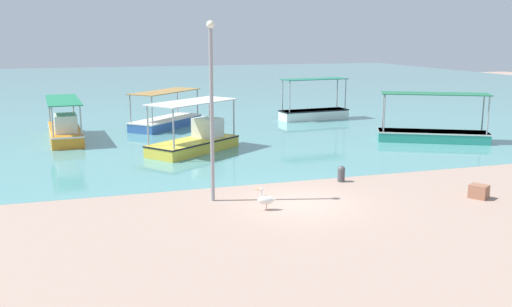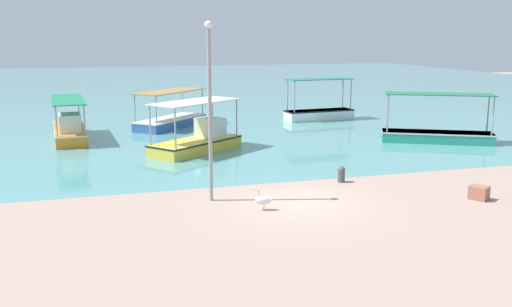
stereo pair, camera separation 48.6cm
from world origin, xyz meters
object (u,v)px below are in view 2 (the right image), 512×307
at_px(lamp_post, 210,103).
at_px(cargo_crate, 479,193).
at_px(fishing_boat_near_right, 319,112).
at_px(fishing_boat_outer, 171,120).
at_px(mooring_bollard, 341,174).
at_px(fishing_boat_near_left, 70,129).
at_px(pelican, 263,200).
at_px(fishing_boat_center, 437,133).
at_px(fishing_boat_far_left, 198,139).

height_order(lamp_post, cargo_crate, lamp_post).
distance_m(fishing_boat_near_right, lamp_post, 21.43).
xyz_separation_m(fishing_boat_outer, cargo_crate, (8.59, -19.96, -0.23)).
height_order(fishing_boat_near_right, mooring_bollard, fishing_boat_near_right).
relative_size(fishing_boat_near_left, pelican, 8.10).
height_order(fishing_boat_outer, cargo_crate, fishing_boat_outer).
bearing_deg(fishing_boat_center, fishing_boat_near_right, 106.84).
height_order(fishing_boat_far_left, fishing_boat_center, fishing_boat_center).
xyz_separation_m(fishing_boat_center, pelican, (-13.11, -9.44, -0.14)).
bearing_deg(fishing_boat_near_left, fishing_boat_outer, 25.49).
relative_size(fishing_boat_center, lamp_post, 0.95).
bearing_deg(fishing_boat_outer, mooring_bollard, -73.60).
height_order(pelican, mooring_bollard, pelican).
height_order(fishing_boat_center, lamp_post, lamp_post).
height_order(fishing_boat_center, cargo_crate, fishing_boat_center).
height_order(fishing_boat_far_left, lamp_post, lamp_post).
height_order(fishing_boat_far_left, pelican, fishing_boat_far_left).
xyz_separation_m(fishing_boat_near_left, lamp_post, (5.32, -14.36, 2.96)).
distance_m(fishing_boat_far_left, fishing_boat_near_left, 8.38).
distance_m(fishing_boat_far_left, cargo_crate, 14.38).
height_order(fishing_boat_far_left, fishing_boat_outer, fishing_boat_far_left).
relative_size(fishing_boat_near_right, mooring_bollard, 7.54).
xyz_separation_m(fishing_boat_center, lamp_post, (-14.59, -7.78, 3.07)).
bearing_deg(fishing_boat_near_left, cargo_crate, -48.93).
distance_m(fishing_boat_center, fishing_boat_outer, 16.69).
height_order(pelican, lamp_post, lamp_post).
xyz_separation_m(fishing_boat_near_left, mooring_bollard, (11.00, -13.25, -0.27)).
distance_m(fishing_boat_outer, pelican, 19.00).
bearing_deg(fishing_boat_outer, lamp_post, -93.00).
bearing_deg(fishing_boat_near_right, fishing_boat_center, -73.16).
height_order(fishing_boat_near_left, mooring_bollard, fishing_boat_near_left).
xyz_separation_m(fishing_boat_near_right, pelican, (-10.08, -19.45, -0.17)).
distance_m(fishing_boat_near_right, pelican, 21.91).
bearing_deg(fishing_boat_far_left, cargo_crate, -54.87).
relative_size(fishing_boat_near_right, lamp_post, 0.79).
xyz_separation_m(fishing_boat_near_right, fishing_boat_center, (3.03, -10.01, -0.04)).
distance_m(fishing_boat_outer, cargo_crate, 21.73).
bearing_deg(fishing_boat_center, fishing_boat_outer, 145.08).
distance_m(pelican, cargo_crate, 8.08).
bearing_deg(pelican, mooring_bollard, 33.33).
distance_m(fishing_boat_near_right, fishing_boat_near_left, 17.22).
xyz_separation_m(fishing_boat_outer, lamp_post, (-0.91, -17.33, 3.10)).
bearing_deg(mooring_bollard, fishing_boat_far_left, 119.09).
bearing_deg(cargo_crate, pelican, 173.08).
bearing_deg(fishing_boat_near_left, pelican, -67.02).
xyz_separation_m(fishing_boat_far_left, lamp_post, (-1.22, -9.12, 2.98)).
xyz_separation_m(fishing_boat_outer, pelican, (0.57, -18.99, -0.11)).
bearing_deg(fishing_boat_near_right, cargo_crate, -95.78).
height_order(fishing_boat_outer, pelican, fishing_boat_outer).
height_order(fishing_boat_near_left, cargo_crate, fishing_boat_near_left).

